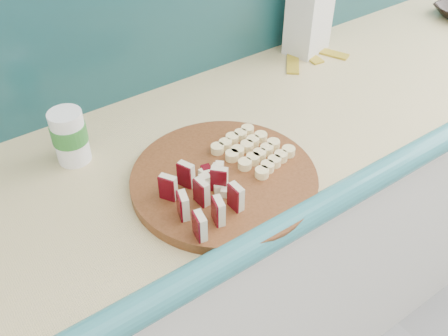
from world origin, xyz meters
TOP-DOWN VIEW (x-y plane):
  - kitchen_counter at (0.10, 1.50)m, footprint 2.20×0.63m
  - cutting_board at (-0.26, 1.37)m, footprint 0.46×0.46m
  - apple_wedges at (-0.34, 1.32)m, footprint 0.12×0.17m
  - apple_chunks at (-0.28, 1.36)m, footprint 0.06×0.06m
  - banana_slices at (-0.17, 1.39)m, footprint 0.15×0.16m
  - flour_bag at (0.28, 1.71)m, footprint 0.14×0.12m
  - canister at (-0.48, 1.62)m, footprint 0.08×0.08m
  - banana_peel at (0.26, 1.68)m, footprint 0.22×0.19m

SIDE VIEW (x-z plane):
  - kitchen_counter at x=0.10m, z-range 0.00..0.91m
  - banana_peel at x=0.26m, z-range 0.91..0.92m
  - cutting_board at x=-0.26m, z-range 0.91..0.93m
  - banana_slices at x=-0.17m, z-range 0.93..0.95m
  - apple_chunks at x=-0.28m, z-range 0.93..0.95m
  - apple_wedges at x=-0.34m, z-range 0.93..0.99m
  - canister at x=-0.48m, z-range 0.91..1.04m
  - flour_bag at x=0.28m, z-range 0.91..1.12m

